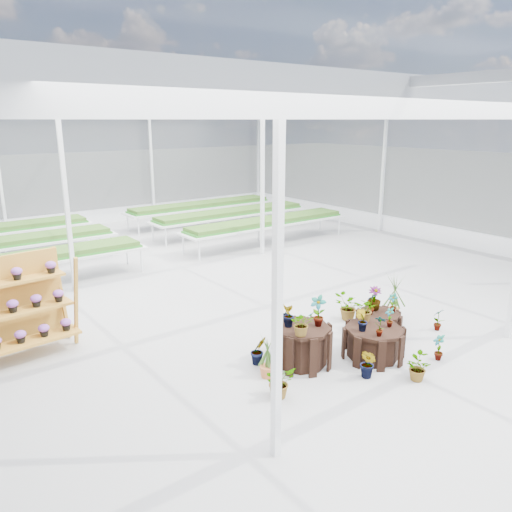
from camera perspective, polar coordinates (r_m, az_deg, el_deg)
ground_plane at (r=11.37m, az=1.15°, el=-6.33°), size 24.00×24.00×0.00m
greenhouse_shell at (r=10.74m, az=1.21°, el=4.89°), size 18.00×24.00×4.50m
steel_frame at (r=10.74m, az=1.21°, el=4.89°), size 18.00×24.00×4.50m
nursery_benches at (r=17.23m, az=-13.85°, el=2.23°), size 16.00×7.00×0.84m
plinth_tall at (r=8.96m, az=5.28°, el=-10.14°), size 1.33×1.33×0.71m
plinth_mid at (r=9.42m, az=13.26°, el=-9.62°), size 1.26×1.26×0.58m
plinth_low at (r=10.57m, az=13.82°, el=-7.34°), size 1.16×1.16×0.40m
shelf_rack at (r=10.00m, az=-24.97°, el=-5.33°), size 1.80×1.05×1.83m
nursery_plants at (r=9.57m, az=10.01°, el=-7.80°), size 4.63×3.01×1.26m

